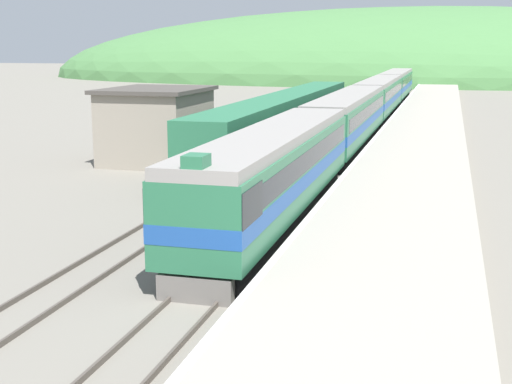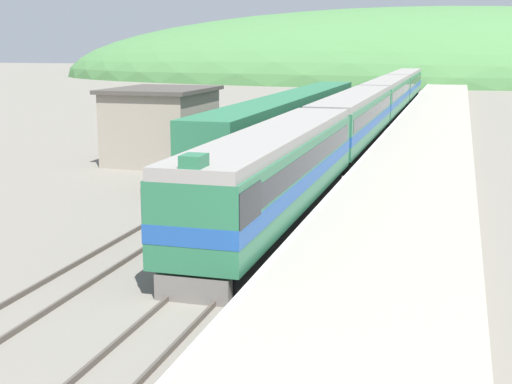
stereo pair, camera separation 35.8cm
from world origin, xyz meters
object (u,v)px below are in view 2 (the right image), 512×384
(express_train_lead_car, at_px, (276,173))
(carriage_fourth, at_px, (405,85))
(carriage_third, at_px, (387,97))
(carriage_second, at_px, (354,119))
(siding_train, at_px, (291,121))

(express_train_lead_car, bearing_deg, carriage_fourth, 90.00)
(carriage_third, xyz_separation_m, carriage_fourth, (0.00, 22.77, 0.00))
(express_train_lead_car, distance_m, carriage_second, 22.04)
(carriage_second, distance_m, siding_train, 4.39)
(express_train_lead_car, relative_size, carriage_fourth, 0.91)
(siding_train, bearing_deg, express_train_lead_car, -78.53)
(carriage_second, bearing_deg, express_train_lead_car, -90.00)
(carriage_third, xyz_separation_m, siding_train, (-4.27, -23.78, -0.14))
(carriage_fourth, distance_m, siding_train, 46.74)
(carriage_third, bearing_deg, carriage_second, -90.00)
(carriage_second, distance_m, carriage_fourth, 45.54)
(carriage_third, height_order, siding_train, carriage_third)
(carriage_second, xyz_separation_m, siding_train, (-4.27, -1.01, -0.14))
(carriage_third, distance_m, carriage_fourth, 22.77)
(carriage_third, relative_size, carriage_fourth, 1.00)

